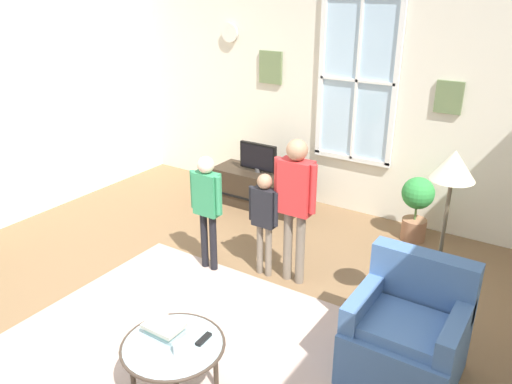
# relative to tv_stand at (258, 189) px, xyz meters

# --- Properties ---
(ground_plane) EXTENTS (6.50, 6.73, 0.02)m
(ground_plane) POSITION_rel_tv_stand_xyz_m (0.82, -2.55, -0.24)
(ground_plane) COLOR brown
(back_wall) EXTENTS (5.90, 0.17, 2.91)m
(back_wall) POSITION_rel_tv_stand_xyz_m (0.82, 0.57, 1.23)
(back_wall) COLOR silver
(back_wall) RESTS_ON ground_plane
(area_rug) EXTENTS (2.92, 2.34, 0.01)m
(area_rug) POSITION_rel_tv_stand_xyz_m (1.12, -2.64, -0.22)
(area_rug) COLOR tan
(area_rug) RESTS_ON ground_plane
(tv_stand) EXTENTS (1.17, 0.48, 0.45)m
(tv_stand) POSITION_rel_tv_stand_xyz_m (0.00, 0.00, 0.00)
(tv_stand) COLOR #2D2319
(tv_stand) RESTS_ON ground_plane
(television) EXTENTS (0.51, 0.08, 0.37)m
(television) POSITION_rel_tv_stand_xyz_m (0.00, -0.00, 0.42)
(television) COLOR #4C4C4C
(television) RESTS_ON tv_stand
(armchair) EXTENTS (0.76, 0.74, 0.87)m
(armchair) POSITION_rel_tv_stand_xyz_m (2.54, -1.96, 0.10)
(armchair) COLOR #476B9E
(armchair) RESTS_ON ground_plane
(coffee_table) EXTENTS (0.71, 0.71, 0.43)m
(coffee_table) POSITION_rel_tv_stand_xyz_m (1.29, -3.04, 0.17)
(coffee_table) COLOR #99B2B7
(coffee_table) RESTS_ON ground_plane
(book_stack) EXTENTS (0.26, 0.19, 0.08)m
(book_stack) POSITION_rel_tv_stand_xyz_m (1.17, -2.99, 0.24)
(book_stack) COLOR #9CBBBF
(book_stack) RESTS_ON coffee_table
(cup) EXTENTS (0.08, 0.08, 0.09)m
(cup) POSITION_rel_tv_stand_xyz_m (1.39, -3.09, 0.24)
(cup) COLOR white
(cup) RESTS_ON coffee_table
(remote_near_books) EXTENTS (0.05, 0.14, 0.02)m
(remote_near_books) POSITION_rel_tv_stand_xyz_m (1.44, -2.89, 0.21)
(remote_near_books) COLOR black
(remote_near_books) RESTS_ON coffee_table
(person_red_shirt) EXTENTS (0.42, 0.19, 1.41)m
(person_red_shirt) POSITION_rel_tv_stand_xyz_m (1.25, -1.31, 0.66)
(person_red_shirt) COLOR #726656
(person_red_shirt) RESTS_ON ground_plane
(person_black_shirt) EXTENTS (0.31, 0.14, 1.05)m
(person_black_shirt) POSITION_rel_tv_stand_xyz_m (0.96, -1.37, 0.43)
(person_black_shirt) COLOR #726656
(person_black_shirt) RESTS_ON ground_plane
(person_green_shirt) EXTENTS (0.35, 0.16, 1.17)m
(person_green_shirt) POSITION_rel_tv_stand_xyz_m (0.44, -1.57, 0.51)
(person_green_shirt) COLOR black
(person_green_shirt) RESTS_ON ground_plane
(potted_plant_by_window) EXTENTS (0.35, 0.35, 0.73)m
(potted_plant_by_window) POSITION_rel_tv_stand_xyz_m (1.95, 0.16, 0.20)
(potted_plant_by_window) COLOR #9E6B4C
(potted_plant_by_window) RESTS_ON ground_plane
(floor_lamp) EXTENTS (0.32, 0.32, 1.57)m
(floor_lamp) POSITION_rel_tv_stand_xyz_m (2.57, -1.42, 1.08)
(floor_lamp) COLOR black
(floor_lamp) RESTS_ON ground_plane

